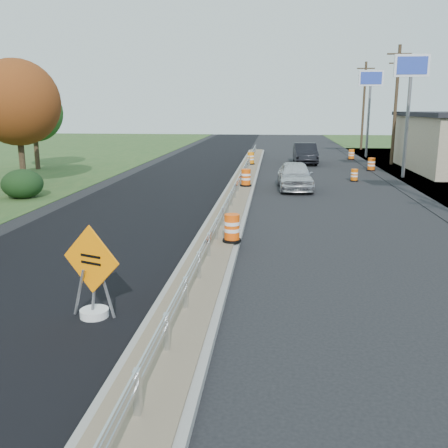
# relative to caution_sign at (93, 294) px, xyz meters

# --- Properties ---
(ground) EXTENTS (140.00, 140.00, 0.00)m
(ground) POSITION_rel_caution_sign_xyz_m (2.04, 8.22, -0.54)
(ground) COLOR black
(ground) RESTS_ON ground
(milled_overlay) EXTENTS (7.20, 120.00, 0.01)m
(milled_overlay) POSITION_rel_caution_sign_xyz_m (-2.36, 18.22, -0.53)
(milled_overlay) COLOR black
(milled_overlay) RESTS_ON ground
(median) EXTENTS (1.60, 55.00, 0.23)m
(median) POSITION_rel_caution_sign_xyz_m (2.04, 16.22, -0.43)
(median) COLOR gray
(median) RESTS_ON ground
(guardrail) EXTENTS (0.10, 46.15, 0.72)m
(guardrail) POSITION_rel_caution_sign_xyz_m (2.04, 17.22, 0.19)
(guardrail) COLOR silver
(guardrail) RESTS_ON median
(pylon_sign_mid) EXTENTS (2.20, 0.30, 7.90)m
(pylon_sign_mid) POSITION_rel_caution_sign_xyz_m (12.54, 24.22, 5.94)
(pylon_sign_mid) COLOR slate
(pylon_sign_mid) RESTS_ON ground
(pylon_sign_north) EXTENTS (2.20, 0.30, 7.90)m
(pylon_sign_north) POSITION_rel_caution_sign_xyz_m (12.54, 38.22, 5.94)
(pylon_sign_north) COLOR slate
(pylon_sign_north) RESTS_ON ground
(utility_pole_nmid) EXTENTS (1.90, 0.26, 9.40)m
(utility_pole_nmid) POSITION_rel_caution_sign_xyz_m (13.54, 32.22, 4.39)
(utility_pole_nmid) COLOR #473523
(utility_pole_nmid) RESTS_ON ground
(utility_pole_north) EXTENTS (1.90, 0.26, 9.40)m
(utility_pole_north) POSITION_rel_caution_sign_xyz_m (13.54, 47.22, 4.39)
(utility_pole_north) COLOR #473523
(utility_pole_north) RESTS_ON ground
(hedge_north) EXTENTS (2.09, 2.09, 1.52)m
(hedge_north) POSITION_rel_caution_sign_xyz_m (-8.96, 14.22, 0.22)
(hedge_north) COLOR black
(hedge_north) RESTS_ON ground
(tree_near_red) EXTENTS (4.95, 4.95, 7.35)m
(tree_near_red) POSITION_rel_caution_sign_xyz_m (-10.96, 18.22, 4.32)
(tree_near_red) COLOR #473523
(tree_near_red) RESTS_ON ground
(tree_near_back) EXTENTS (4.29, 4.29, 6.37)m
(tree_near_back) POSITION_rel_caution_sign_xyz_m (-13.96, 26.22, 3.67)
(tree_near_back) COLOR #473523
(tree_near_back) RESTS_ON ground
(caution_sign) EXTENTS (1.45, 0.64, 2.12)m
(caution_sign) POSITION_rel_caution_sign_xyz_m (0.00, 0.00, 0.00)
(caution_sign) COLOR white
(caution_sign) RESTS_ON ground
(barrel_median_near) EXTENTS (0.63, 0.63, 0.93)m
(barrel_median_near) POSITION_rel_caution_sign_xyz_m (2.59, 5.92, 0.14)
(barrel_median_near) COLOR black
(barrel_median_near) RESTS_ON median
(barrel_median_mid) EXTENTS (0.66, 0.66, 0.97)m
(barrel_median_mid) POSITION_rel_caution_sign_xyz_m (2.36, 18.03, 0.15)
(barrel_median_mid) COLOR black
(barrel_median_mid) RESTS_ON median
(barrel_median_far) EXTENTS (0.64, 0.64, 0.95)m
(barrel_median_far) POSITION_rel_caution_sign_xyz_m (2.10, 29.22, 0.14)
(barrel_median_far) COLOR black
(barrel_median_far) RESTS_ON median
(barrel_shoulder_near) EXTENTS (0.53, 0.53, 0.78)m
(barrel_shoulder_near) POSITION_rel_caution_sign_xyz_m (9.04, 22.21, -0.17)
(barrel_shoulder_near) COLOR black
(barrel_shoulder_near) RESTS_ON ground
(barrel_shoulder_mid) EXTENTS (0.65, 0.65, 0.96)m
(barrel_shoulder_mid) POSITION_rel_caution_sign_xyz_m (11.12, 27.86, -0.08)
(barrel_shoulder_mid) COLOR black
(barrel_shoulder_mid) RESTS_ON ground
(barrel_shoulder_far) EXTENTS (0.63, 0.63, 0.92)m
(barrel_shoulder_far) POSITION_rel_caution_sign_xyz_m (10.86, 36.07, -0.10)
(barrel_shoulder_far) COLOR black
(barrel_shoulder_far) RESTS_ON ground
(car_silver) EXTENTS (2.09, 4.76, 1.60)m
(car_silver) POSITION_rel_caution_sign_xyz_m (5.14, 18.57, 0.26)
(car_silver) COLOR silver
(car_silver) RESTS_ON ground
(car_dark_mid) EXTENTS (1.92, 5.16, 1.69)m
(car_dark_mid) POSITION_rel_caution_sign_xyz_m (6.50, 32.39, 0.30)
(car_dark_mid) COLOR black
(car_dark_mid) RESTS_ON ground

